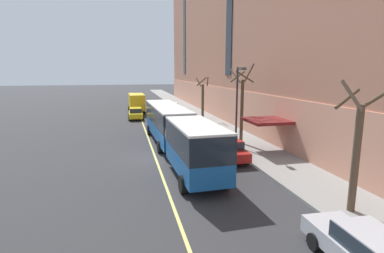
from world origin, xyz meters
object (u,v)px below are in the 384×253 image
object	(u,v)px
city_bus	(175,129)
parked_car_red_2	(228,149)
parked_car_white_0	(172,107)
box_truck	(136,102)
street_lamp	(238,99)
street_tree_mid_block	(242,104)
fire_hydrant	(207,125)
parked_car_silver_4	(180,113)
street_tree_far_uptown	(203,99)
parked_car_silver_1	(367,252)
parked_car_darkgray_3	(192,122)
taxi_cab	(136,113)
street_tree_near_corner	(356,149)

from	to	relation	value
city_bus	parked_car_red_2	distance (m)	4.49
parked_car_white_0	box_truck	world-z (taller)	box_truck
city_bus	street_lamp	distance (m)	5.79
street_tree_mid_block	fire_hydrant	world-z (taller)	street_tree_mid_block
box_truck	fire_hydrant	world-z (taller)	box_truck
parked_car_silver_4	box_truck	size ratio (longest dim) A/B	0.63
street_tree_mid_block	street_lamp	distance (m)	1.62
fire_hydrant	street_lamp	bearing A→B (deg)	-89.36
city_bus	street_tree_far_uptown	world-z (taller)	street_tree_far_uptown
parked_car_red_2	parked_car_silver_4	xyz separation A→B (m)	(0.02, 20.02, -0.00)
parked_car_silver_1	parked_car_red_2	world-z (taller)	same
parked_car_darkgray_3	street_tree_mid_block	xyz separation A→B (m)	(2.64, -8.27, 2.85)
parked_car_silver_1	street_tree_mid_block	bearing A→B (deg)	81.44
city_bus	fire_hydrant	distance (m)	10.71
parked_car_red_2	parked_car_darkgray_3	xyz separation A→B (m)	(-0.00, 12.25, -0.00)
taxi_cab	street_tree_mid_block	world-z (taller)	street_tree_mid_block
parked_car_red_2	street_tree_mid_block	size ratio (longest dim) A/B	0.68
parked_car_white_0	street_tree_far_uptown	world-z (taller)	street_tree_far_uptown
parked_car_silver_4	street_tree_far_uptown	world-z (taller)	street_tree_far_uptown
parked_car_darkgray_3	parked_car_silver_1	bearing A→B (deg)	-89.89
box_truck	street_tree_near_corner	bearing A→B (deg)	-77.33
parked_car_red_2	parked_car_silver_4	distance (m)	20.02
fire_hydrant	street_tree_far_uptown	bearing A→B (deg)	80.51
parked_car_red_2	street_tree_near_corner	size ratio (longest dim) A/B	0.80
street_tree_near_corner	street_tree_far_uptown	distance (m)	27.00
street_tree_near_corner	street_tree_mid_block	size ratio (longest dim) A/B	0.85
city_bus	parked_car_white_0	xyz separation A→B (m)	(3.61, 24.26, -1.23)
taxi_cab	street_lamp	distance (m)	20.18
parked_car_red_2	street_tree_near_corner	world-z (taller)	street_tree_near_corner
parked_car_silver_1	parked_car_darkgray_3	world-z (taller)	same
city_bus	taxi_cab	xyz separation A→B (m)	(-2.41, 18.60, -1.23)
city_bus	street_tree_near_corner	world-z (taller)	street_tree_near_corner
parked_car_red_2	street_lamp	size ratio (longest dim) A/B	0.71
parked_car_white_0	street_tree_far_uptown	size ratio (longest dim) A/B	0.79
city_bus	parked_car_silver_4	distance (m)	17.95
street_tree_mid_block	fire_hydrant	xyz separation A→B (m)	(-0.95, 7.71, -3.14)
parked_car_darkgray_3	street_tree_near_corner	size ratio (longest dim) A/B	0.75
parked_car_white_0	parked_car_silver_1	distance (m)	39.98
box_truck	parked_car_red_2	bearing A→B (deg)	-78.38
street_tree_near_corner	parked_car_silver_4	bearing A→B (deg)	95.09
parked_car_darkgray_3	street_lamp	xyz separation A→B (m)	(1.79, -9.49, 3.48)
street_tree_far_uptown	box_truck	bearing A→B (deg)	130.60
city_bus	parked_car_red_2	xyz separation A→B (m)	(3.54, -2.47, -1.23)
parked_car_silver_1	street_tree_mid_block	distance (m)	17.65
parked_car_white_0	fire_hydrant	size ratio (longest dim) A/B	6.19
parked_car_red_2	box_truck	xyz separation A→B (m)	(-5.58, 27.13, 0.94)
parked_car_darkgray_3	taxi_cab	world-z (taller)	same
street_tree_mid_block	street_tree_far_uptown	size ratio (longest dim) A/B	1.24
parked_car_darkgray_3	fire_hydrant	xyz separation A→B (m)	(1.69, -0.56, -0.29)
street_tree_mid_block	taxi_cab	bearing A→B (deg)	116.68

